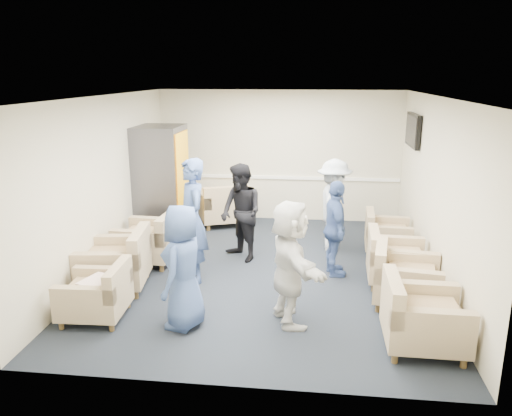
# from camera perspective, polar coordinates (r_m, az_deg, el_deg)

# --- Properties ---
(floor) EXTENTS (6.00, 6.00, 0.00)m
(floor) POSITION_cam_1_polar(r_m,az_deg,el_deg) (7.92, 0.98, -7.28)
(floor) COLOR black
(floor) RESTS_ON ground
(ceiling) EXTENTS (6.00, 6.00, 0.00)m
(ceiling) POSITION_cam_1_polar(r_m,az_deg,el_deg) (7.32, 1.07, 12.63)
(ceiling) COLOR white
(ceiling) RESTS_ON back_wall
(back_wall) EXTENTS (5.00, 0.02, 2.70)m
(back_wall) POSITION_cam_1_polar(r_m,az_deg,el_deg) (10.44, 2.65, 5.94)
(back_wall) COLOR beige
(back_wall) RESTS_ON floor
(front_wall) EXTENTS (5.00, 0.02, 2.70)m
(front_wall) POSITION_cam_1_polar(r_m,az_deg,el_deg) (4.65, -2.63, -5.95)
(front_wall) COLOR beige
(front_wall) RESTS_ON floor
(left_wall) EXTENTS (0.02, 6.00, 2.70)m
(left_wall) POSITION_cam_1_polar(r_m,az_deg,el_deg) (8.13, -16.81, 2.64)
(left_wall) COLOR beige
(left_wall) RESTS_ON floor
(right_wall) EXTENTS (0.02, 6.00, 2.70)m
(right_wall) POSITION_cam_1_polar(r_m,az_deg,el_deg) (7.68, 19.92, 1.67)
(right_wall) COLOR beige
(right_wall) RESTS_ON floor
(chair_rail) EXTENTS (4.98, 0.04, 0.06)m
(chair_rail) POSITION_cam_1_polar(r_m,az_deg,el_deg) (10.50, 2.61, 3.50)
(chair_rail) COLOR white
(chair_rail) RESTS_ON back_wall
(tv) EXTENTS (0.10, 1.00, 0.58)m
(tv) POSITION_cam_1_polar(r_m,az_deg,el_deg) (9.30, 17.49, 8.45)
(tv) COLOR black
(tv) RESTS_ON right_wall
(armchair_left_near) EXTENTS (0.81, 0.81, 0.62)m
(armchair_left_near) POSITION_cam_1_polar(r_m,az_deg,el_deg) (6.69, -17.54, -9.53)
(armchair_left_near) COLOR tan
(armchair_left_near) RESTS_ON floor
(armchair_left_mid) EXTENTS (1.04, 1.04, 0.74)m
(armchair_left_mid) POSITION_cam_1_polar(r_m,az_deg,el_deg) (7.49, -15.44, -6.16)
(armchair_left_mid) COLOR tan
(armchair_left_mid) RESTS_ON floor
(armchair_left_far) EXTENTS (0.94, 0.94, 0.71)m
(armchair_left_far) POSITION_cam_1_polar(r_m,az_deg,el_deg) (8.37, -11.90, -3.76)
(armchair_left_far) COLOR tan
(armchair_left_far) RESTS_ON floor
(armchair_right_near) EXTENTS (0.89, 0.89, 0.70)m
(armchair_right_near) POSITION_cam_1_polar(r_m,az_deg,el_deg) (6.03, 18.14, -11.97)
(armchair_right_near) COLOR tan
(armchair_right_near) RESTS_ON floor
(armchair_right_midnear) EXTENTS (0.98, 0.98, 0.69)m
(armchair_right_midnear) POSITION_cam_1_polar(r_m,az_deg,el_deg) (7.05, 16.38, -7.83)
(armchair_right_midnear) COLOR tan
(armchair_right_midnear) RESTS_ON floor
(armchair_right_midfar) EXTENTS (0.88, 0.88, 0.68)m
(armchair_right_midfar) POSITION_cam_1_polar(r_m,az_deg,el_deg) (7.66, 15.39, -5.93)
(armchair_right_midfar) COLOR tan
(armchair_right_midfar) RESTS_ON floor
(armchair_right_far) EXTENTS (0.81, 0.81, 0.61)m
(armchair_right_far) POSITION_cam_1_polar(r_m,az_deg,el_deg) (8.95, 14.49, -3.02)
(armchair_right_far) COLOR tan
(armchair_right_far) RESTS_ON floor
(armchair_corner) EXTENTS (1.19, 1.19, 0.74)m
(armchair_corner) POSITION_cam_1_polar(r_m,az_deg,el_deg) (10.21, -3.70, 0.08)
(armchair_corner) COLOR tan
(armchair_corner) RESTS_ON floor
(vending_machine) EXTENTS (0.85, 0.99, 2.10)m
(vending_machine) POSITION_cam_1_polar(r_m,az_deg,el_deg) (9.47, -10.76, 2.88)
(vending_machine) COLOR #505058
(vending_machine) RESTS_ON floor
(backpack) EXTENTS (0.31, 0.24, 0.49)m
(backpack) POSITION_cam_1_polar(r_m,az_deg,el_deg) (8.13, -11.15, -5.07)
(backpack) COLOR black
(backpack) RESTS_ON floor
(pillow) EXTENTS (0.43, 0.50, 0.12)m
(pillow) POSITION_cam_1_polar(r_m,az_deg,el_deg) (6.63, -17.70, -8.27)
(pillow) COLOR white
(pillow) RESTS_ON armchair_left_near
(person_front_left) EXTENTS (0.61, 0.83, 1.54)m
(person_front_left) POSITION_cam_1_polar(r_m,az_deg,el_deg) (6.10, -8.32, -6.70)
(person_front_left) COLOR #3A528B
(person_front_left) RESTS_ON floor
(person_mid_left) EXTENTS (0.71, 0.80, 1.85)m
(person_mid_left) POSITION_cam_1_polar(r_m,az_deg,el_deg) (7.37, -7.33, -1.49)
(person_mid_left) COLOR #3A528B
(person_mid_left) RESTS_ON floor
(person_back_left) EXTENTS (0.98, 0.99, 1.61)m
(person_back_left) POSITION_cam_1_polar(r_m,az_deg,el_deg) (8.18, -1.71, -0.55)
(person_back_left) COLOR black
(person_back_left) RESTS_ON floor
(person_back_right) EXTENTS (0.63, 1.06, 1.61)m
(person_back_right) POSITION_cam_1_polar(r_m,az_deg,el_deg) (8.74, 8.88, 0.30)
(person_back_right) COLOR white
(person_back_right) RESTS_ON floor
(person_mid_right) EXTENTS (0.51, 0.92, 1.48)m
(person_mid_right) POSITION_cam_1_polar(r_m,az_deg,el_deg) (7.66, 9.04, -2.37)
(person_mid_right) COLOR #3A528B
(person_mid_right) RESTS_ON floor
(person_front_right) EXTENTS (0.92, 1.53, 1.58)m
(person_front_right) POSITION_cam_1_polar(r_m,az_deg,el_deg) (6.12, 3.90, -6.28)
(person_front_right) COLOR silver
(person_front_right) RESTS_ON floor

